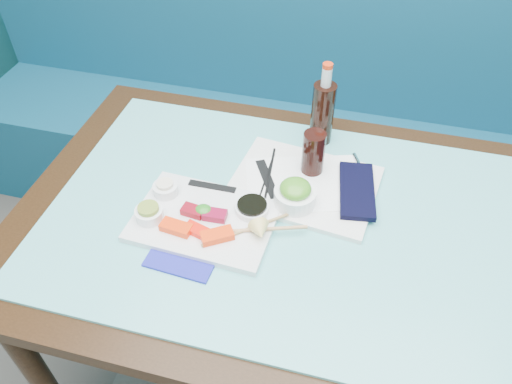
% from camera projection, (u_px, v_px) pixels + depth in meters
% --- Properties ---
extents(booth_bench, '(3.00, 0.56, 1.17)m').
position_uv_depth(booth_bench, '(332.00, 137.00, 2.06)').
color(booth_bench, navy).
rests_on(booth_bench, ground).
extents(dining_table, '(1.40, 0.90, 0.75)m').
position_uv_depth(dining_table, '(296.00, 243.00, 1.28)').
color(dining_table, black).
rests_on(dining_table, ground).
extents(glass_top, '(1.22, 0.76, 0.01)m').
position_uv_depth(glass_top, '(298.00, 221.00, 1.22)').
color(glass_top, '#5CB9B9').
rests_on(glass_top, dining_table).
extents(sashimi_plate, '(0.35, 0.26, 0.02)m').
position_uv_depth(sashimi_plate, '(205.00, 220.00, 1.20)').
color(sashimi_plate, white).
rests_on(sashimi_plate, glass_top).
extents(salmon_left, '(0.08, 0.04, 0.02)m').
position_uv_depth(salmon_left, '(176.00, 227.00, 1.16)').
color(salmon_left, '#FF370A').
rests_on(salmon_left, sashimi_plate).
extents(salmon_mid, '(0.07, 0.05, 0.02)m').
position_uv_depth(salmon_mid, '(197.00, 230.00, 1.15)').
color(salmon_mid, '#FF1B0A').
rests_on(salmon_mid, sashimi_plate).
extents(salmon_right, '(0.08, 0.07, 0.02)m').
position_uv_depth(salmon_right, '(217.00, 236.00, 1.14)').
color(salmon_right, '#FF380A').
rests_on(salmon_right, sashimi_plate).
extents(tuna_left, '(0.06, 0.04, 0.02)m').
position_uv_depth(tuna_left, '(193.00, 211.00, 1.20)').
color(tuna_left, maroon).
rests_on(tuna_left, sashimi_plate).
extents(tuna_right, '(0.06, 0.04, 0.02)m').
position_uv_depth(tuna_right, '(215.00, 215.00, 1.19)').
color(tuna_right, maroon).
rests_on(tuna_right, sashimi_plate).
extents(seaweed_garnish, '(0.05, 0.05, 0.02)m').
position_uv_depth(seaweed_garnish, '(203.00, 210.00, 1.19)').
color(seaweed_garnish, '#267B1C').
rests_on(seaweed_garnish, sashimi_plate).
extents(ramekin_wasabi, '(0.08, 0.08, 0.03)m').
position_uv_depth(ramekin_wasabi, '(149.00, 214.00, 1.18)').
color(ramekin_wasabi, white).
rests_on(ramekin_wasabi, sashimi_plate).
extents(wasabi_fill, '(0.05, 0.05, 0.01)m').
position_uv_depth(wasabi_fill, '(148.00, 208.00, 1.17)').
color(wasabi_fill, olive).
rests_on(wasabi_fill, ramekin_wasabi).
extents(ramekin_ginger, '(0.08, 0.08, 0.03)m').
position_uv_depth(ramekin_ginger, '(166.00, 189.00, 1.25)').
color(ramekin_ginger, white).
rests_on(ramekin_ginger, sashimi_plate).
extents(ginger_fill, '(0.05, 0.05, 0.01)m').
position_uv_depth(ginger_fill, '(165.00, 184.00, 1.23)').
color(ginger_fill, beige).
rests_on(ginger_fill, ramekin_ginger).
extents(soy_dish, '(0.09, 0.09, 0.02)m').
position_uv_depth(soy_dish, '(252.00, 208.00, 1.20)').
color(soy_dish, white).
rests_on(soy_dish, sashimi_plate).
extents(soy_fill, '(0.07, 0.07, 0.01)m').
position_uv_depth(soy_fill, '(252.00, 205.00, 1.20)').
color(soy_fill, black).
rests_on(soy_fill, soy_dish).
extents(lemon_wedge, '(0.06, 0.06, 0.05)m').
position_uv_depth(lemon_wedge, '(260.00, 231.00, 1.13)').
color(lemon_wedge, '#F7D875').
rests_on(lemon_wedge, sashimi_plate).
extents(chopstick_sleeve, '(0.12, 0.02, 0.00)m').
position_uv_depth(chopstick_sleeve, '(212.00, 186.00, 1.27)').
color(chopstick_sleeve, black).
rests_on(chopstick_sleeve, sashimi_plate).
extents(wooden_chopstick_a, '(0.18, 0.15, 0.01)m').
position_uv_depth(wooden_chopstick_a, '(247.00, 229.00, 1.16)').
color(wooden_chopstick_a, '#9D7B4A').
rests_on(wooden_chopstick_a, sashimi_plate).
extents(wooden_chopstick_b, '(0.25, 0.09, 0.01)m').
position_uv_depth(wooden_chopstick_b, '(251.00, 230.00, 1.16)').
color(wooden_chopstick_b, tan).
rests_on(wooden_chopstick_b, sashimi_plate).
extents(serving_tray, '(0.39, 0.31, 0.01)m').
position_uv_depth(serving_tray, '(304.00, 185.00, 1.29)').
color(serving_tray, white).
rests_on(serving_tray, glass_top).
extents(paper_placemat, '(0.34, 0.29, 0.00)m').
position_uv_depth(paper_placemat, '(304.00, 183.00, 1.28)').
color(paper_placemat, white).
rests_on(paper_placemat, serving_tray).
extents(seaweed_bowl, '(0.12, 0.12, 0.04)m').
position_uv_depth(seaweed_bowl, '(295.00, 197.00, 1.22)').
color(seaweed_bowl, white).
rests_on(seaweed_bowl, serving_tray).
extents(seaweed_salad, '(0.10, 0.10, 0.04)m').
position_uv_depth(seaweed_salad, '(295.00, 189.00, 1.20)').
color(seaweed_salad, '#459021').
rests_on(seaweed_salad, seaweed_bowl).
extents(cola_glass, '(0.08, 0.08, 0.12)m').
position_uv_depth(cola_glass, '(313.00, 153.00, 1.28)').
color(cola_glass, black).
rests_on(cola_glass, serving_tray).
extents(navy_pouch, '(0.11, 0.21, 0.02)m').
position_uv_depth(navy_pouch, '(357.00, 190.00, 1.25)').
color(navy_pouch, black).
rests_on(navy_pouch, serving_tray).
extents(fork, '(0.05, 0.08, 0.01)m').
position_uv_depth(fork, '(359.00, 164.00, 1.33)').
color(fork, silver).
rests_on(fork, serving_tray).
extents(black_chopstick_a, '(0.01, 0.20, 0.01)m').
position_uv_depth(black_chopstick_a, '(266.00, 179.00, 1.29)').
color(black_chopstick_a, black).
rests_on(black_chopstick_a, serving_tray).
extents(black_chopstick_b, '(0.03, 0.24, 0.01)m').
position_uv_depth(black_chopstick_b, '(269.00, 179.00, 1.29)').
color(black_chopstick_b, black).
rests_on(black_chopstick_b, serving_tray).
extents(tray_sleeve, '(0.09, 0.14, 0.00)m').
position_uv_depth(tray_sleeve, '(267.00, 179.00, 1.29)').
color(tray_sleeve, black).
rests_on(tray_sleeve, serving_tray).
extents(cola_bottle_body, '(0.08, 0.08, 0.18)m').
position_uv_depth(cola_bottle_body, '(322.00, 114.00, 1.37)').
color(cola_bottle_body, black).
rests_on(cola_bottle_body, glass_top).
extents(cola_bottle_neck, '(0.03, 0.03, 0.05)m').
position_uv_depth(cola_bottle_neck, '(327.00, 77.00, 1.29)').
color(cola_bottle_neck, silver).
rests_on(cola_bottle_neck, cola_bottle_body).
extents(cola_bottle_cap, '(0.03, 0.03, 0.01)m').
position_uv_depth(cola_bottle_cap, '(328.00, 66.00, 1.27)').
color(cola_bottle_cap, red).
rests_on(cola_bottle_cap, cola_bottle_neck).
extents(blue_napkin, '(0.17, 0.17, 0.01)m').
position_uv_depth(blue_napkin, '(188.00, 248.00, 1.14)').
color(blue_napkin, '#1C209B').
rests_on(blue_napkin, glass_top).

